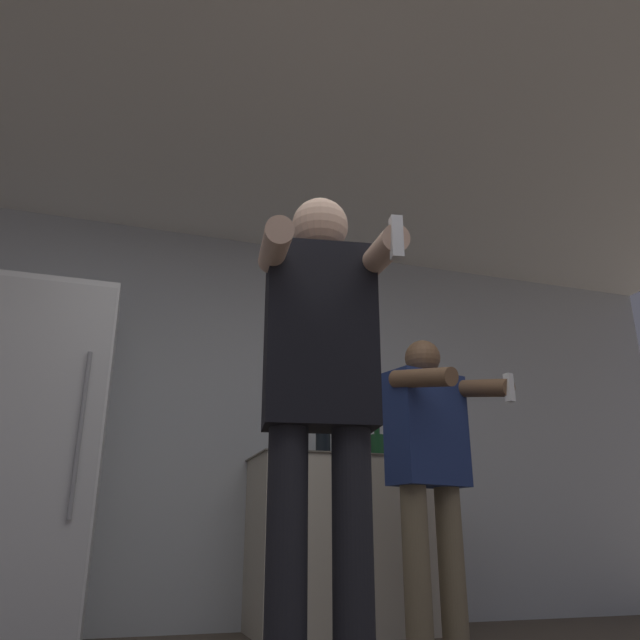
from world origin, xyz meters
name	(u,v)px	position (x,y,z in m)	size (l,w,h in m)	color
wall_back	(228,417)	(0.00, 2.64, 1.27)	(7.00, 0.06, 2.55)	#B2B7BC
ceiling_slab	(284,131)	(0.00, 1.31, 2.57)	(7.00, 3.13, 0.05)	silver
refrigerator	(41,458)	(-1.06, 2.29, 0.93)	(0.62, 0.68, 1.87)	white
counter	(345,543)	(0.69, 2.33, 0.50)	(1.15, 0.59, 1.00)	#BCB29E
bottle_dark_rum	(402,444)	(1.08, 2.30, 1.10)	(0.07, 0.07, 0.25)	silver
bottle_clear_vodka	(377,444)	(0.91, 2.30, 1.09)	(0.09, 0.09, 0.27)	#194723
bottle_green_wine	(323,441)	(0.54, 2.30, 1.10)	(0.09, 0.09, 0.28)	black
person_woman_foreground	(321,385)	(-0.04, 0.54, 1.01)	(0.51, 0.55, 1.72)	black
person_man_side	(430,459)	(0.84, 1.47, 0.90)	(0.58, 0.61, 1.53)	#75664C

